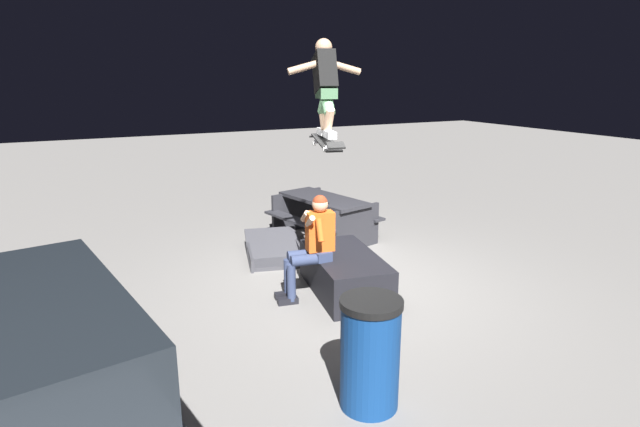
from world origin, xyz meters
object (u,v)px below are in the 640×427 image
Objects in this scene: ledge_box_main at (345,273)px; kicker_ramp at (274,252)px; picnic_table_back at (324,211)px; trash_bin at (370,353)px; skateboard at (326,142)px; person_sitting_on_ledge at (312,242)px; skater_airborne at (325,83)px.

kicker_ramp is at bearing 10.65° from ledge_box_main.
ledge_box_main is 0.80× the size of picnic_table_back.
kicker_ramp is 3.98m from trash_bin.
trash_bin is (-4.36, 1.80, 0.00)m from picnic_table_back.
picnic_table_back is 4.72m from trash_bin.
ledge_box_main is 1.77m from skateboard.
person_sitting_on_ledge is 2.50m from picnic_table_back.
kicker_ramp is at bearing -5.04° from person_sitting_on_ledge.
ledge_box_main is 1.11× the size of kicker_ramp.
ledge_box_main is at bearing -169.35° from kicker_ramp.
ledge_box_main is 2.42m from trash_bin.
ledge_box_main is 1.74m from kicker_ramp.
kicker_ramp is at bearing 112.45° from picnic_table_back.
kicker_ramp is 0.72× the size of picnic_table_back.
person_sitting_on_ledge is 1.94m from skater_airborne.
person_sitting_on_ledge is at bearing 149.35° from picnic_table_back.
skater_airborne is at bearing 87.65° from ledge_box_main.
trash_bin is at bearing 162.21° from skater_airborne.
skater_airborne is at bearing 153.19° from picnic_table_back.
skater_airborne is 3.13m from kicker_ramp.
kicker_ramp is 1.29m from picnic_table_back.
ledge_box_main is 0.69m from person_sitting_on_ledge.
ledge_box_main is at bearing -24.41° from trash_bin.
kicker_ramp is (1.69, 0.03, -2.63)m from skater_airborne.
trash_bin is (-2.15, 0.69, -1.51)m from skateboard.
skater_airborne is 3.26m from picnic_table_back.
skateboard is 2.72m from trash_bin.
skateboard is 0.73× the size of kicker_ramp.
trash_bin is at bearing 170.16° from kicker_ramp.
skateboard reaches higher than trash_bin.
person_sitting_on_ledge is (0.02, 0.47, 0.50)m from ledge_box_main.
skater_airborne reaches higher than kicker_ramp.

